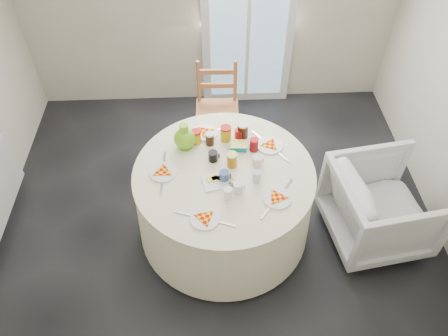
{
  "coord_description": "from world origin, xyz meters",
  "views": [
    {
      "loc": [
        -0.06,
        -2.31,
        3.31
      ],
      "look_at": [
        0.05,
        0.04,
        0.8
      ],
      "focal_mm": 35.0,
      "sensor_mm": 36.0,
      "label": 1
    }
  ],
  "objects_px": {
    "wooden_chair": "(217,111)",
    "green_pitcher": "(185,137)",
    "armchair": "(382,206)",
    "table": "(224,202)"
  },
  "relations": [
    {
      "from": "table",
      "to": "armchair",
      "type": "height_order",
      "value": "armchair"
    },
    {
      "from": "wooden_chair",
      "to": "armchair",
      "type": "relative_size",
      "value": 1.16
    },
    {
      "from": "table",
      "to": "armchair",
      "type": "distance_m",
      "value": 1.34
    },
    {
      "from": "table",
      "to": "wooden_chair",
      "type": "xyz_separation_m",
      "value": [
        -0.02,
        1.1,
        0.09
      ]
    },
    {
      "from": "wooden_chair",
      "to": "armchair",
      "type": "bearing_deg",
      "value": -40.03
    },
    {
      "from": "green_pitcher",
      "to": "armchair",
      "type": "bearing_deg",
      "value": -38.4
    },
    {
      "from": "wooden_chair",
      "to": "green_pitcher",
      "type": "relative_size",
      "value": 4.1
    },
    {
      "from": "wooden_chair",
      "to": "table",
      "type": "bearing_deg",
      "value": -87.2
    },
    {
      "from": "wooden_chair",
      "to": "armchair",
      "type": "distance_m",
      "value": 1.82
    },
    {
      "from": "armchair",
      "to": "green_pitcher",
      "type": "xyz_separation_m",
      "value": [
        -1.65,
        0.42,
        0.48
      ]
    }
  ]
}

